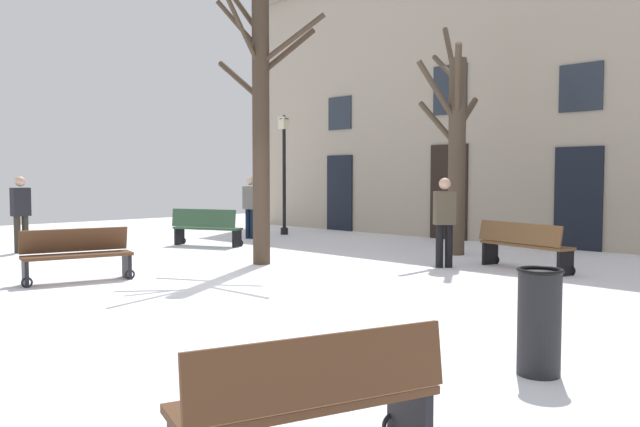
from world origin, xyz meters
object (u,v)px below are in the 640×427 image
object	(u,v)px
bench_back_to_back_left	(206,227)
person_by_shop_door	(21,210)
litter_bin	(539,321)
person_crossing_plaza	(250,205)
bench_near_lamp	(77,255)
tree_center	(456,142)
tree_right_of_center	(260,116)
streetlamp	(284,161)
bench_back_to_back_right	(524,245)
bench_facing_shops	(310,401)
person_near_bench	(444,218)

from	to	relation	value
bench_back_to_back_left	person_by_shop_door	distance (m)	4.15
bench_back_to_back_left	litter_bin	bearing A→B (deg)	135.96
bench_back_to_back_left	person_crossing_plaza	world-z (taller)	person_crossing_plaza
litter_bin	bench_near_lamp	distance (m)	7.61
litter_bin	person_crossing_plaza	distance (m)	12.65
tree_center	tree_right_of_center	size ratio (longest dim) A/B	0.88
tree_center	person_by_shop_door	distance (m)	9.73
person_crossing_plaza	streetlamp	bearing A→B (deg)	91.90
tree_right_of_center	person_by_shop_door	distance (m)	6.14
bench_back_to_back_left	bench_back_to_back_right	world-z (taller)	bench_back_to_back_left
bench_near_lamp	tree_center	bearing A→B (deg)	-3.35
person_by_shop_door	bench_near_lamp	bearing A→B (deg)	74.83
streetlamp	bench_facing_shops	xyz separation A→B (m)	(11.53, -9.91, -1.72)
bench_near_lamp	person_near_bench	world-z (taller)	person_near_bench
bench_back_to_back_left	tree_right_of_center	bearing A→B (deg)	138.27
streetlamp	bench_back_to_back_right	xyz separation A→B (m)	(8.43, -1.62, -1.69)
litter_bin	person_by_shop_door	size ratio (longest dim) A/B	0.54
bench_facing_shops	streetlamp	bearing A→B (deg)	-113.33
bench_back_to_back_right	bench_back_to_back_left	bearing A→B (deg)	26.29
bench_back_to_back_right	tree_right_of_center	bearing A→B (deg)	48.78
streetlamp	person_crossing_plaza	bearing A→B (deg)	-78.69
tree_center	person_crossing_plaza	xyz separation A→B (m)	(-5.91, -0.99, -1.51)
streetlamp	person_near_bench	xyz separation A→B (m)	(7.23, -2.38, -1.22)
bench_back_to_back_right	person_near_bench	bearing A→B (deg)	45.27
litter_bin	person_near_bench	world-z (taller)	person_near_bench
person_near_bench	tree_center	bearing A→B (deg)	66.08
bench_back_to_back_right	person_by_shop_door	distance (m)	10.72
person_by_shop_door	tree_right_of_center	bearing A→B (deg)	111.36
tree_right_of_center	litter_bin	size ratio (longest dim) A/B	6.28
tree_right_of_center	bench_back_to_back_left	world-z (taller)	tree_right_of_center
streetlamp	person_near_bench	distance (m)	7.71
tree_right_of_center	person_by_shop_door	bearing A→B (deg)	-153.14
tree_right_of_center	person_by_shop_door	xyz separation A→B (m)	(-5.20, -2.64, -1.92)
person_crossing_plaza	tree_center	bearing A→B (deg)	0.08
tree_right_of_center	person_by_shop_door	size ratio (longest dim) A/B	3.39
bench_back_to_back_left	person_crossing_plaza	distance (m)	2.09
bench_back_to_back_left	bench_back_to_back_right	distance (m)	7.64
tree_right_of_center	bench_back_to_back_left	distance (m)	4.35
tree_right_of_center	person_near_bench	xyz separation A→B (m)	(2.78, 2.13, -1.94)
tree_center	bench_near_lamp	bearing A→B (deg)	-106.63
tree_center	litter_bin	xyz separation A→B (m)	(5.35, -6.73, -1.98)
person_near_bench	person_crossing_plaza	world-z (taller)	person_crossing_plaza
person_by_shop_door	bench_facing_shops	bearing A→B (deg)	71.80
bench_facing_shops	litter_bin	bearing A→B (deg)	-163.29
bench_near_lamp	bench_back_to_back_left	bearing A→B (deg)	46.63
tree_center	tree_right_of_center	world-z (taller)	tree_right_of_center
tree_right_of_center	person_near_bench	distance (m)	4.00
person_near_bench	person_by_shop_door	size ratio (longest dim) A/B	0.98
streetlamp	bench_back_to_back_left	size ratio (longest dim) A/B	1.96
streetlamp	person_near_bench	world-z (taller)	streetlamp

